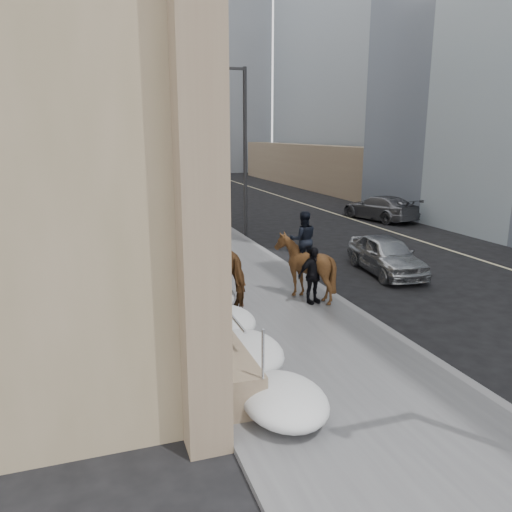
{
  "coord_description": "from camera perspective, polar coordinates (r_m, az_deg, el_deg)",
  "views": [
    {
      "loc": [
        -4.39,
        -9.36,
        4.98
      ],
      "look_at": [
        -0.14,
        3.31,
        1.7
      ],
      "focal_mm": 35.0,
      "sensor_mm": 36.0,
      "label": 1
    }
  ],
  "objects": [
    {
      "name": "car_grey",
      "position": [
        30.5,
        13.95,
        5.37
      ],
      "size": [
        3.11,
        5.35,
        1.46
      ],
      "primitive_type": "imported",
      "rotation": [
        0.0,
        0.0,
        3.37
      ],
      "color": "#54565B",
      "rests_on": "ground"
    },
    {
      "name": "curb",
      "position": [
        21.17,
        1.32,
        0.35
      ],
      "size": [
        0.24,
        80.0,
        0.12
      ],
      "primitive_type": "cube",
      "color": "slate",
      "rests_on": "ground"
    },
    {
      "name": "mounted_horse_right",
      "position": [
        15.07,
        5.52,
        -0.76
      ],
      "size": [
        1.87,
        2.03,
        2.63
      ],
      "rotation": [
        0.0,
        0.0,
        2.95
      ],
      "color": "#402712",
      "rests_on": "sidewalk"
    },
    {
      "name": "mounted_horse_left",
      "position": [
        14.8,
        -3.39,
        -0.88
      ],
      "size": [
        1.86,
        2.75,
        2.72
      ],
      "rotation": [
        0.0,
        0.0,
        3.45
      ],
      "color": "#442914",
      "rests_on": "sidewalk"
    },
    {
      "name": "ground",
      "position": [
        11.47,
        6.07,
        -12.02
      ],
      "size": [
        140.0,
        140.0,
        0.0
      ],
      "primitive_type": "plane",
      "color": "black",
      "rests_on": "ground"
    },
    {
      "name": "snow_bank",
      "position": [
        18.28,
        -8.63,
        -0.65
      ],
      "size": [
        1.7,
        18.1,
        0.76
      ],
      "color": "silver",
      "rests_on": "sidewalk"
    },
    {
      "name": "far_podium",
      "position": [
        27.92,
        27.22,
        6.15
      ],
      "size": [
        2.0,
        80.0,
        4.0
      ],
      "primitive_type": "cube",
      "color": "#7C6650",
      "rests_on": "ground"
    },
    {
      "name": "sidewalk",
      "position": [
        20.45,
        -5.61,
        -0.2
      ],
      "size": [
        5.0,
        80.0,
        0.12
      ],
      "primitive_type": "cube",
      "color": "#4A4A4C",
      "rests_on": "ground"
    },
    {
      "name": "traffic_signal",
      "position": [
        32.03,
        -7.06,
        11.94
      ],
      "size": [
        4.1,
        0.22,
        6.0
      ],
      "color": "#2D2D30",
      "rests_on": "ground"
    },
    {
      "name": "streetlight_far",
      "position": [
        43.94,
        -9.47,
        13.09
      ],
      "size": [
        1.71,
        0.24,
        8.0
      ],
      "color": "#2D2D30",
      "rests_on": "ground"
    },
    {
      "name": "bg_building_mid",
      "position": [
        70.44,
        -12.39,
        20.85
      ],
      "size": [
        30.0,
        12.0,
        28.0
      ],
      "primitive_type": "cube",
      "color": "slate",
      "rests_on": "ground"
    },
    {
      "name": "streetlight_mid",
      "position": [
        24.42,
        -1.62,
        12.85
      ],
      "size": [
        1.71,
        0.24,
        8.0
      ],
      "color": "#2D2D30",
      "rests_on": "ground"
    },
    {
      "name": "bg_building_far",
      "position": [
        81.53,
        -20.54,
        16.49
      ],
      "size": [
        24.0,
        12.0,
        20.0
      ],
      "primitive_type": "cube",
      "color": "gray",
      "rests_on": "ground"
    },
    {
      "name": "pedestrian",
      "position": [
        14.67,
        6.48,
        -2.2
      ],
      "size": [
        1.05,
        0.59,
        1.69
      ],
      "primitive_type": "imported",
      "rotation": [
        0.0,
        0.0,
        0.19
      ],
      "color": "black",
      "rests_on": "sidewalk"
    },
    {
      "name": "lane_line",
      "position": [
        24.92,
        18.62,
        1.55
      ],
      "size": [
        0.15,
        70.0,
        0.01
      ],
      "primitive_type": "cube",
      "color": "#BFB78C",
      "rests_on": "ground"
    },
    {
      "name": "car_silver",
      "position": [
        18.78,
        14.67,
        0.15
      ],
      "size": [
        2.1,
        4.26,
        1.4
      ],
      "primitive_type": "imported",
      "rotation": [
        0.0,
        0.0,
        -0.11
      ],
      "color": "#9A9DA1",
      "rests_on": "ground"
    },
    {
      "name": "limestone_building",
      "position": [
        29.59,
        -21.49,
        20.51
      ],
      "size": [
        6.1,
        44.0,
        18.0
      ],
      "color": "#857657",
      "rests_on": "ground"
    }
  ]
}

